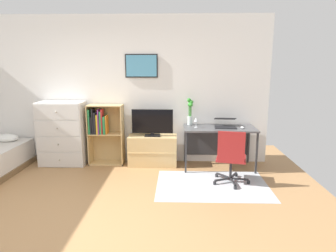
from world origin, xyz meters
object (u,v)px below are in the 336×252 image
Objects in this scene: laptop at (225,123)px; bamboo_vase at (190,111)px; desk at (219,133)px; television at (152,123)px; computer_mouse at (242,127)px; bookshelf at (103,130)px; dresser at (63,134)px; wine_glass at (196,120)px; tv_stand at (153,150)px; office_chair at (231,156)px.

laptop is 0.66m from bamboo_vase.
bamboo_vase reaches higher than desk.
television reaches higher than computer_mouse.
laptop is at bearing -2.92° from bookshelf.
dresser is 2.45m from wine_glass.
tv_stand is at bearing 168.98° from wine_glass.
tv_stand is 1.66m from computer_mouse.
computer_mouse is 0.97m from bamboo_vase.
laptop is 4.13× the size of computer_mouse.
laptop is at bearing 9.59° from wine_glass.
dresser is 1.57× the size of television.
dresser is 1.33× the size of tv_stand.
bamboo_vase is at bearing 8.64° from television.
bookshelf is at bearing -178.86° from bamboo_vase.
dresser is at bearing -177.64° from bamboo_vase.
office_chair is at bearing -35.13° from tv_stand.
tv_stand is at bearing 0.53° from dresser.
desk is at bearing 158.06° from computer_mouse.
bamboo_vase is at bearing 6.80° from tv_stand.
television is at bearing -177.71° from laptop.
computer_mouse reaches higher than tv_stand.
tv_stand is 0.52m from television.
computer_mouse is (2.49, -0.24, 0.11)m from bookshelf.
dresser is 3.05m from office_chair.
office_chair reaches higher than computer_mouse.
bamboo_vase is (-0.89, 0.27, 0.25)m from computer_mouse.
laptop is (2.21, -0.11, 0.16)m from bookshelf.
tv_stand is 2.04× the size of laptop.
bamboo_vase is at bearing 1.14° from bookshelf.
bookshelf is at bearing -178.81° from laptop.
television reaches higher than laptop.
bookshelf is 1.50× the size of television.
desk is (1.19, -0.04, 0.34)m from tv_stand.
computer_mouse is (3.23, -0.18, 0.17)m from dresser.
dresser is at bearing -176.83° from laptop.
desk is 6.95× the size of wine_glass.
bamboo_vase reaches higher than wine_glass.
bookshelf is (0.73, 0.06, 0.07)m from dresser.
wine_glass is (1.69, -0.20, 0.23)m from bookshelf.
laptop is at bearing -1.82° from television.
bamboo_vase is (0.68, 0.10, 0.21)m from television.
television is at bearing 179.21° from desk.
television reaches higher than desk.
desk is 0.66m from bamboo_vase.
bookshelf is at bearing 175.53° from television.
desk is 0.50m from wine_glass.
office_chair is 0.90m from laptop.
dresser is 1.36× the size of office_chair.
wine_glass is (-0.80, 0.04, 0.12)m from computer_mouse.
bookshelf is 0.99m from tv_stand.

